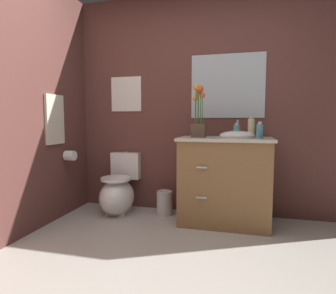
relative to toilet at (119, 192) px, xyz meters
The scene contains 13 objects.
wall_back 1.46m from the toilet, 16.43° to the left, with size 4.27×0.05×2.50m, color brown.
wall_left 1.52m from the toilet, 121.11° to the right, with size 0.05×4.97×2.50m, color brown.
toilet is the anchor object (origin of this frame).
vanity_cabinet 1.23m from the toilet, ahead, with size 0.94×0.56×1.08m.
flower_vase 1.27m from the toilet, ahead, with size 0.14×0.14×0.54m.
soap_bottle 1.70m from the toilet, ahead, with size 0.06×0.06×0.16m.
lotion_bottle 1.50m from the toilet, ahead, with size 0.07×0.07×0.15m.
hand_wash_bottle 1.65m from the toilet, ahead, with size 0.07×0.07×0.22m.
trash_bin 0.55m from the toilet, ahead, with size 0.18×0.18×0.27m.
wall_poster 1.18m from the toilet, 90.00° to the left, with size 0.38×0.01×0.41m, color silver.
wall_mirror 1.72m from the toilet, 12.54° to the left, with size 0.80×0.01×0.70m, color #B2BCC6.
hanging_towel 1.07m from the toilet, 146.02° to the right, with size 0.03×0.28×0.52m, color beige.
toilet_paper_roll 0.69m from the toilet, 158.17° to the right, with size 0.11×0.11×0.11m, color white.
Camera 1 is at (0.53, -1.44, 1.07)m, focal length 30.03 mm.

